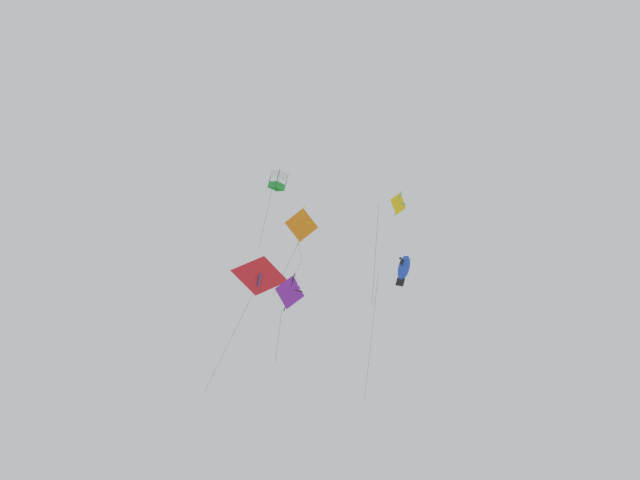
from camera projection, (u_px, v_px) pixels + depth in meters
name	position (u px, v px, depth m)	size (l,w,h in m)	color
kite_diamond_low_drifter	(301.00, 226.00, 46.22)	(2.79, 1.62, 6.08)	orange
kite_delta_far_centre	(259.00, 276.00, 49.82)	(4.78, 3.89, 9.00)	red
kite_diamond_near_right	(398.00, 205.00, 44.59)	(2.35, 2.57, 7.08)	yellow
kite_diamond_mid_left	(290.00, 292.00, 44.80)	(1.71, 1.37, 5.49)	purple
kite_fish_highest	(404.00, 268.00, 46.91)	(3.55, 3.87, 9.22)	blue
kite_box_upper_right	(278.00, 181.00, 52.75)	(2.07, 1.74, 6.13)	white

